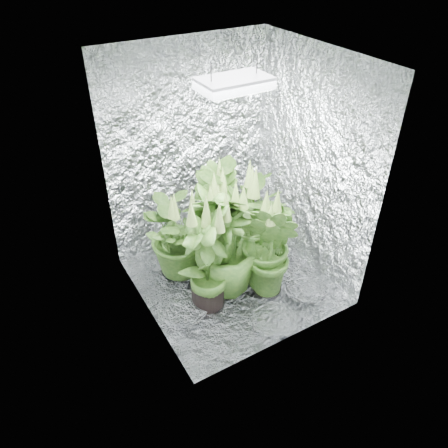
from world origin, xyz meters
name	(u,v)px	position (x,y,z in m)	size (l,w,h in m)	color
ground	(232,281)	(0.00, 0.00, 0.00)	(1.60, 1.60, 0.00)	silver
walls	(233,188)	(0.00, 0.00, 1.00)	(1.62, 1.62, 2.00)	silver
ceiling	(235,58)	(0.00, 0.00, 2.00)	(1.60, 1.60, 0.01)	silver
grow_lamp	(234,84)	(0.00, 0.00, 1.83)	(0.50, 0.30, 0.22)	gray
plant_a	(180,233)	(-0.32, 0.37, 0.43)	(0.87, 0.87, 0.91)	black
plant_b	(212,234)	(-0.09, 0.19, 0.45)	(0.62, 0.62, 0.97)	black
plant_c	(216,216)	(0.07, 0.39, 0.47)	(0.61, 0.61, 1.02)	black
plant_d	(226,243)	(-0.09, -0.05, 0.51)	(0.80, 0.80, 1.10)	black
plant_e	(249,219)	(0.28, 0.16, 0.50)	(1.01, 1.01, 1.06)	black
plant_f	(207,259)	(-0.32, -0.14, 0.50)	(0.69, 0.69, 1.08)	black
plant_g	(270,247)	(0.23, -0.24, 0.47)	(0.60, 0.60, 1.02)	black
circulation_fan	(252,217)	(0.62, 0.61, 0.14)	(0.16, 0.28, 0.33)	black
plant_label	(276,262)	(0.28, -0.27, 0.30)	(0.05, 0.01, 0.08)	white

